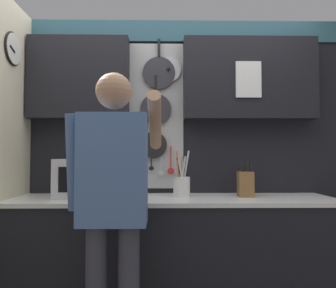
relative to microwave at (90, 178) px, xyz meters
The scene contains 6 objects.
base_cabinet_counter 0.87m from the microwave, ahead, with size 2.38×0.64×0.91m.
back_wall_unit 0.81m from the microwave, 20.16° to the left, with size 2.95×0.22×2.37m.
microwave is the anchor object (origin of this frame).
knife_block 1.18m from the microwave, ahead, with size 0.12×0.16×0.27m.
utensil_crock 0.69m from the microwave, ahead, with size 0.13×0.13×0.35m.
person 0.67m from the microwave, 66.58° to the right, with size 0.54×0.62×1.69m.
Camera 1 is at (-0.08, -2.44, 1.21)m, focal length 35.00 mm.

